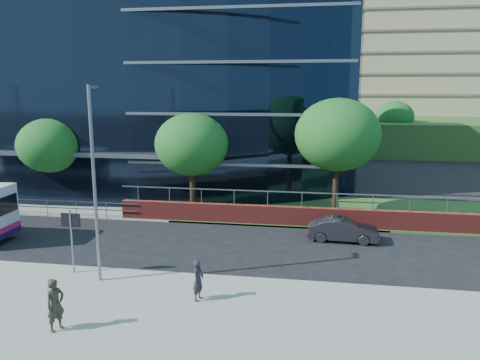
% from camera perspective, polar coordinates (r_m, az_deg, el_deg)
% --- Properties ---
extents(ground, '(200.00, 200.00, 0.00)m').
position_cam_1_polar(ground, '(25.58, -26.76, -8.36)').
color(ground, black).
rests_on(ground, ground).
extents(far_forecourt, '(50.00, 8.00, 0.10)m').
position_cam_1_polar(far_forecourt, '(37.58, -24.44, -2.10)').
color(far_forecourt, gray).
rests_on(far_forecourt, ground).
extents(grass_verge, '(36.00, 8.00, 0.12)m').
position_cam_1_polar(grass_verge, '(32.70, 25.55, -4.05)').
color(grass_verge, '#2D511E').
rests_on(grass_verge, ground).
extents(glass_office, '(44.00, 23.10, 16.00)m').
position_cam_1_polar(glass_office, '(44.32, -15.96, 10.71)').
color(glass_office, black).
rests_on(glass_office, ground).
extents(retaining_wall, '(34.00, 0.40, 2.11)m').
position_cam_1_polar(retaining_wall, '(28.14, 19.85, -4.79)').
color(retaining_wall, maroon).
rests_on(retaining_wall, ground).
extents(apartment_block, '(60.00, 42.00, 30.00)m').
position_cam_1_polar(apartment_block, '(78.53, 22.59, 12.59)').
color(apartment_block, '#2D511E').
rests_on(apartment_block, ground).
extents(street_sign, '(0.85, 0.09, 2.80)m').
position_cam_1_polar(street_sign, '(21.30, -19.90, -5.53)').
color(street_sign, slate).
rests_on(street_sign, pavement_near).
extents(tree_far_b, '(4.29, 4.29, 6.05)m').
position_cam_1_polar(tree_far_b, '(34.05, -22.17, 3.91)').
color(tree_far_b, black).
rests_on(tree_far_b, ground).
extents(tree_far_c, '(4.62, 4.62, 6.51)m').
position_cam_1_polar(tree_far_c, '(29.56, -5.91, 4.33)').
color(tree_far_c, black).
rests_on(tree_far_c, ground).
extents(tree_far_d, '(5.28, 5.28, 7.44)m').
position_cam_1_polar(tree_far_d, '(29.49, 11.81, 5.41)').
color(tree_far_d, black).
rests_on(tree_far_d, ground).
extents(tree_dist_e, '(4.62, 4.62, 6.51)m').
position_cam_1_polar(tree_dist_e, '(60.15, 18.32, 7.28)').
color(tree_dist_e, black).
rests_on(tree_dist_e, ground).
extents(streetlight_east, '(0.15, 0.77, 8.00)m').
position_cam_1_polar(streetlight_east, '(19.57, -17.33, 0.10)').
color(streetlight_east, slate).
rests_on(streetlight_east, pavement_near).
extents(parked_car, '(3.78, 1.48, 1.23)m').
position_cam_1_polar(parked_car, '(25.57, 12.45, -5.95)').
color(parked_car, black).
rests_on(parked_car, ground).
extents(pedestrian, '(0.48, 0.64, 1.57)m').
position_cam_1_polar(pedestrian, '(18.01, -5.11, -12.07)').
color(pedestrian, '#241C2A').
rests_on(pedestrian, pavement_near).
extents(pedestrian_b, '(0.65, 0.77, 1.78)m').
position_cam_1_polar(pedestrian_b, '(16.97, -21.58, -13.97)').
color(pedestrian_b, '#2F2C21').
rests_on(pedestrian_b, pavement_near).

